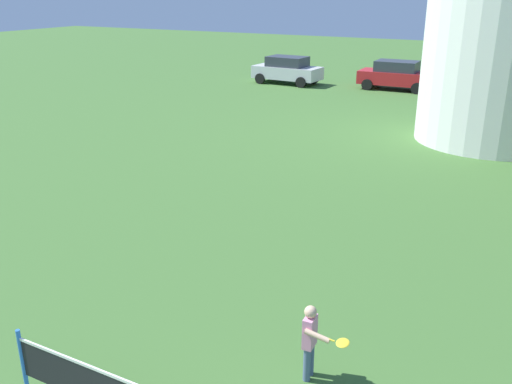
{
  "coord_description": "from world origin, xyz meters",
  "views": [
    {
      "loc": [
        2.72,
        -2.18,
        5.34
      ],
      "look_at": [
        -0.49,
        3.86,
        2.82
      ],
      "focal_mm": 39.13,
      "sensor_mm": 36.0,
      "label": 1
    }
  ],
  "objects": [
    {
      "name": "player_far",
      "position": [
        0.28,
        4.08,
        0.67
      ],
      "size": [
        0.71,
        0.46,
        1.19
      ],
      "color": "slate",
      "rests_on": "ground_plane"
    },
    {
      "name": "parked_car_red",
      "position": [
        -4.94,
        28.66,
        0.81
      ],
      "size": [
        3.98,
        1.91,
        1.56
      ],
      "color": "red",
      "rests_on": "ground_plane"
    },
    {
      "name": "parked_car_silver",
      "position": [
        -11.09,
        27.71,
        0.81
      ],
      "size": [
        4.01,
        2.05,
        1.56
      ],
      "color": "silver",
      "rests_on": "ground_plane"
    }
  ]
}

